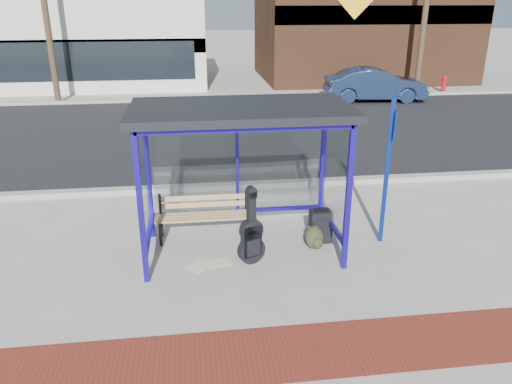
{
  "coord_description": "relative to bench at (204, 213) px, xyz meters",
  "views": [
    {
      "loc": [
        -0.72,
        -7.31,
        3.92
      ],
      "look_at": [
        0.25,
        0.2,
        0.96
      ],
      "focal_mm": 35.0,
      "sensor_mm": 36.0,
      "label": 1
    }
  ],
  "objects": [
    {
      "name": "street_asphalt",
      "position": [
        0.6,
        7.39,
        -0.45
      ],
      "size": [
        60.0,
        10.0,
        0.0
      ],
      "primitive_type": "cube",
      "color": "black",
      "rests_on": "ground"
    },
    {
      "name": "newspaper_b",
      "position": [
        0.2,
        -0.97,
        -0.45
      ],
      "size": [
        0.41,
        0.36,
        0.01
      ],
      "primitive_type": "cube",
      "rotation": [
        0.0,
        0.0,
        0.31
      ],
      "color": "white",
      "rests_on": "ground"
    },
    {
      "name": "curb_near",
      "position": [
        0.6,
        2.29,
        -0.39
      ],
      "size": [
        60.0,
        0.25,
        0.12
      ],
      "primitive_type": "cube",
      "color": "gray",
      "rests_on": "ground"
    },
    {
      "name": "storefront_brown",
      "position": [
        8.6,
        17.89,
        2.75
      ],
      "size": [
        10.0,
        7.08,
        6.4
      ],
      "color": "#59331E",
      "rests_on": "ground"
    },
    {
      "name": "newspaper_a",
      "position": [
        -0.11,
        -1.0,
        -0.44
      ],
      "size": [
        0.49,
        0.49,
        0.01
      ],
      "primitive_type": "cube",
      "rotation": [
        0.0,
        0.0,
        0.8
      ],
      "color": "white",
      "rests_on": "ground"
    },
    {
      "name": "parked_car",
      "position": [
        7.22,
        11.49,
        0.21
      ],
      "size": [
        4.09,
        1.74,
        1.31
      ],
      "primitive_type": "imported",
      "rotation": [
        0.0,
        0.0,
        1.48
      ],
      "color": "#192948",
      "rests_on": "ground"
    },
    {
      "name": "far_sidewalk",
      "position": [
        0.6,
        14.39,
        -0.44
      ],
      "size": [
        60.0,
        4.0,
        0.01
      ],
      "primitive_type": "cube",
      "color": "#B2ADA0",
      "rests_on": "ground"
    },
    {
      "name": "bus_shelter",
      "position": [
        0.6,
        -0.54,
        1.62
      ],
      "size": [
        3.3,
        1.8,
        2.42
      ],
      "color": "#1C0E9C",
      "rests_on": "ground"
    },
    {
      "name": "bench",
      "position": [
        0.0,
        0.0,
        0.0
      ],
      "size": [
        1.68,
        0.42,
        0.79
      ],
      "rotation": [
        0.0,
        0.0,
        -0.01
      ],
      "color": "black",
      "rests_on": "ground"
    },
    {
      "name": "brick_paver_strip",
      "position": [
        0.6,
        -3.21,
        -0.44
      ],
      "size": [
        60.0,
        1.0,
        0.01
      ],
      "primitive_type": "cube",
      "color": "maroon",
      "rests_on": "ground"
    },
    {
      "name": "newspaper_c",
      "position": [
        0.8,
        -0.33,
        -0.44
      ],
      "size": [
        0.43,
        0.4,
        0.01
      ],
      "primitive_type": "cube",
      "rotation": [
        0.0,
        0.0,
        0.51
      ],
      "color": "white",
      "rests_on": "ground"
    },
    {
      "name": "curb_far",
      "position": [
        0.6,
        12.49,
        -0.39
      ],
      "size": [
        60.0,
        0.25,
        0.12
      ],
      "primitive_type": "cube",
      "color": "gray",
      "rests_on": "ground"
    },
    {
      "name": "backpack",
      "position": [
        1.8,
        -0.67,
        -0.26
      ],
      "size": [
        0.38,
        0.35,
        0.39
      ],
      "rotation": [
        0.0,
        0.0,
        0.27
      ],
      "color": "#282A17",
      "rests_on": "ground"
    },
    {
      "name": "storefront_white",
      "position": [
        -8.4,
        17.38,
        1.55
      ],
      "size": [
        18.0,
        6.04,
        4.0
      ],
      "color": "silver",
      "rests_on": "ground"
    },
    {
      "name": "suitcase",
      "position": [
        1.95,
        -0.46,
        -0.16
      ],
      "size": [
        0.37,
        0.26,
        0.63
      ],
      "rotation": [
        0.0,
        0.0,
        0.05
      ],
      "color": "black",
      "rests_on": "ground"
    },
    {
      "name": "sign_post",
      "position": [
        3.01,
        -0.54,
        0.94
      ],
      "size": [
        0.15,
        0.3,
        2.47
      ],
      "rotation": [
        0.0,
        0.0,
        -0.35
      ],
      "color": "navy",
      "rests_on": "ground"
    },
    {
      "name": "ground",
      "position": [
        0.6,
        -0.61,
        -0.45
      ],
      "size": [
        120.0,
        120.0,
        0.0
      ],
      "primitive_type": "plane",
      "color": "#B2ADA0",
      "rests_on": "ground"
    },
    {
      "name": "guitar_bag",
      "position": [
        0.7,
        -1.01,
        -0.0
      ],
      "size": [
        0.46,
        0.28,
        1.21
      ],
      "rotation": [
        0.0,
        0.0,
        0.37
      ],
      "color": "black",
      "rests_on": "ground"
    },
    {
      "name": "fire_hydrant",
      "position": [
        10.98,
        13.05,
        -0.05
      ],
      "size": [
        0.33,
        0.22,
        0.74
      ],
      "rotation": [
        0.0,
        0.0,
        0.42
      ],
      "color": "#B90D19",
      "rests_on": "ground"
    }
  ]
}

